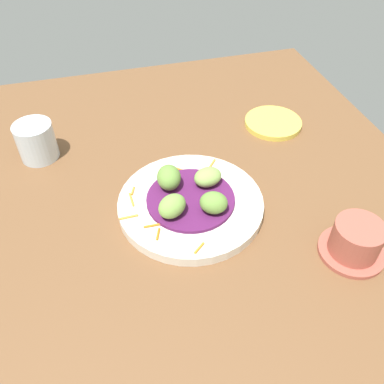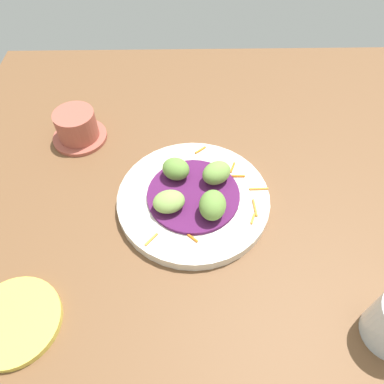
{
  "view_description": "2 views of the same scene",
  "coord_description": "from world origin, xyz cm",
  "px_view_note": "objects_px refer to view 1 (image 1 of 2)",
  "views": [
    {
      "loc": [
        -54.18,
        7.93,
        57.12
      ],
      "look_at": [
        -3.41,
        -6.08,
        6.56
      ],
      "focal_mm": 38.07,
      "sensor_mm": 36.0,
      "label": 1
    },
    {
      "loc": [
        36.07,
        -6.89,
        54.13
      ],
      "look_at": [
        -2.75,
        -6.19,
        5.33
      ],
      "focal_mm": 33.66,
      "sensor_mm": 36.0,
      "label": 2
    }
  ],
  "objects_px": {
    "guac_scoop_left": "(214,203)",
    "terracotta_bowl": "(355,241)",
    "guac_scoop_right": "(169,177)",
    "guac_scoop_back": "(172,206)",
    "side_plate_small": "(273,123)",
    "water_glass": "(36,141)",
    "main_plate": "(191,204)",
    "guac_scoop_center": "(208,176)"
  },
  "relations": [
    {
      "from": "main_plate",
      "to": "guac_scoop_right",
      "type": "bearing_deg",
      "value": 36.33
    },
    {
      "from": "side_plate_small",
      "to": "water_glass",
      "type": "relative_size",
      "value": 1.65
    },
    {
      "from": "main_plate",
      "to": "guac_scoop_right",
      "type": "height_order",
      "value": "guac_scoop_right"
    },
    {
      "from": "terracotta_bowl",
      "to": "water_glass",
      "type": "xyz_separation_m",
      "value": [
        0.41,
        0.5,
        0.01
      ]
    },
    {
      "from": "guac_scoop_center",
      "to": "guac_scoop_right",
      "type": "distance_m",
      "value": 0.07
    },
    {
      "from": "main_plate",
      "to": "guac_scoop_right",
      "type": "distance_m",
      "value": 0.06
    },
    {
      "from": "guac_scoop_center",
      "to": "main_plate",
      "type": "bearing_deg",
      "value": 126.33
    },
    {
      "from": "guac_scoop_right",
      "to": "water_glass",
      "type": "height_order",
      "value": "water_glass"
    },
    {
      "from": "guac_scoop_left",
      "to": "side_plate_small",
      "type": "distance_m",
      "value": 0.34
    },
    {
      "from": "main_plate",
      "to": "water_glass",
      "type": "xyz_separation_m",
      "value": [
        0.24,
        0.27,
        0.03
      ]
    },
    {
      "from": "guac_scoop_center",
      "to": "guac_scoop_back",
      "type": "height_order",
      "value": "guac_scoop_back"
    },
    {
      "from": "guac_scoop_center",
      "to": "side_plate_small",
      "type": "distance_m",
      "value": 0.29
    },
    {
      "from": "main_plate",
      "to": "guac_scoop_back",
      "type": "height_order",
      "value": "guac_scoop_back"
    },
    {
      "from": "guac_scoop_back",
      "to": "water_glass",
      "type": "height_order",
      "value": "water_glass"
    },
    {
      "from": "guac_scoop_center",
      "to": "water_glass",
      "type": "bearing_deg",
      "value": 56.71
    },
    {
      "from": "guac_scoop_right",
      "to": "side_plate_small",
      "type": "xyz_separation_m",
      "value": [
        0.17,
        -0.29,
        -0.04
      ]
    },
    {
      "from": "guac_scoop_right",
      "to": "water_glass",
      "type": "bearing_deg",
      "value": 51.07
    },
    {
      "from": "side_plate_small",
      "to": "terracotta_bowl",
      "type": "distance_m",
      "value": 0.39
    },
    {
      "from": "guac_scoop_back",
      "to": "terracotta_bowl",
      "type": "relative_size",
      "value": 0.49
    },
    {
      "from": "terracotta_bowl",
      "to": "guac_scoop_center",
      "type": "bearing_deg",
      "value": 43.29
    },
    {
      "from": "terracotta_bowl",
      "to": "guac_scoop_right",
      "type": "bearing_deg",
      "value": 50.85
    },
    {
      "from": "terracotta_bowl",
      "to": "guac_scoop_left",
      "type": "bearing_deg",
      "value": 56.95
    },
    {
      "from": "guac_scoop_right",
      "to": "terracotta_bowl",
      "type": "bearing_deg",
      "value": -129.15
    },
    {
      "from": "guac_scoop_center",
      "to": "side_plate_small",
      "type": "bearing_deg",
      "value": -50.32
    },
    {
      "from": "main_plate",
      "to": "guac_scoop_center",
      "type": "distance_m",
      "value": 0.06
    },
    {
      "from": "guac_scoop_left",
      "to": "guac_scoop_center",
      "type": "distance_m",
      "value": 0.07
    },
    {
      "from": "side_plate_small",
      "to": "water_glass",
      "type": "distance_m",
      "value": 0.53
    },
    {
      "from": "main_plate",
      "to": "side_plate_small",
      "type": "height_order",
      "value": "main_plate"
    },
    {
      "from": "guac_scoop_center",
      "to": "side_plate_small",
      "type": "relative_size",
      "value": 0.41
    },
    {
      "from": "side_plate_small",
      "to": "terracotta_bowl",
      "type": "bearing_deg",
      "value": 176.23
    },
    {
      "from": "guac_scoop_right",
      "to": "guac_scoop_back",
      "type": "height_order",
      "value": "guac_scoop_right"
    },
    {
      "from": "guac_scoop_center",
      "to": "water_glass",
      "type": "relative_size",
      "value": 0.68
    },
    {
      "from": "guac_scoop_back",
      "to": "water_glass",
      "type": "bearing_deg",
      "value": 40.75
    },
    {
      "from": "guac_scoop_left",
      "to": "terracotta_bowl",
      "type": "relative_size",
      "value": 0.45
    },
    {
      "from": "guac_scoop_back",
      "to": "side_plate_small",
      "type": "xyz_separation_m",
      "value": [
        0.24,
        -0.3,
        -0.04
      ]
    },
    {
      "from": "guac_scoop_left",
      "to": "guac_scoop_center",
      "type": "xyz_separation_m",
      "value": [
        0.07,
        -0.01,
        -0.0
      ]
    },
    {
      "from": "main_plate",
      "to": "water_glass",
      "type": "bearing_deg",
      "value": 48.98
    },
    {
      "from": "guac_scoop_back",
      "to": "terracotta_bowl",
      "type": "xyz_separation_m",
      "value": [
        -0.14,
        -0.28,
        -0.02
      ]
    },
    {
      "from": "main_plate",
      "to": "guac_scoop_center",
      "type": "bearing_deg",
      "value": -53.67
    },
    {
      "from": "guac_scoop_back",
      "to": "terracotta_bowl",
      "type": "height_order",
      "value": "same"
    },
    {
      "from": "side_plate_small",
      "to": "water_glass",
      "type": "bearing_deg",
      "value": 87.39
    },
    {
      "from": "guac_scoop_center",
      "to": "terracotta_bowl",
      "type": "height_order",
      "value": "terracotta_bowl"
    }
  ]
}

